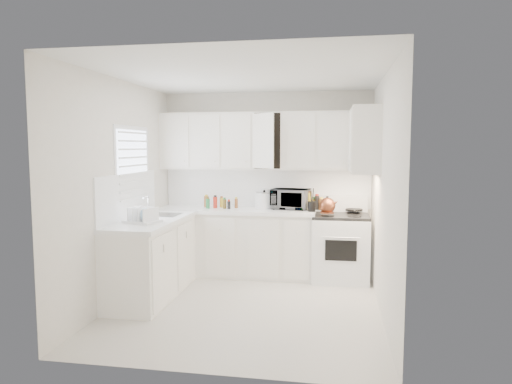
% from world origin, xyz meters
% --- Properties ---
extents(floor, '(3.20, 3.20, 0.00)m').
position_xyz_m(floor, '(0.00, 0.00, 0.00)').
color(floor, silver).
rests_on(floor, ground).
extents(ceiling, '(3.20, 3.20, 0.00)m').
position_xyz_m(ceiling, '(0.00, 0.00, 2.60)').
color(ceiling, white).
rests_on(ceiling, ground).
extents(wall_back, '(3.00, 0.00, 3.00)m').
position_xyz_m(wall_back, '(0.00, 1.60, 1.30)').
color(wall_back, white).
rests_on(wall_back, ground).
extents(wall_front, '(3.00, 0.00, 3.00)m').
position_xyz_m(wall_front, '(0.00, -1.60, 1.30)').
color(wall_front, white).
rests_on(wall_front, ground).
extents(wall_left, '(0.00, 3.20, 3.20)m').
position_xyz_m(wall_left, '(-1.50, 0.00, 1.30)').
color(wall_left, white).
rests_on(wall_left, ground).
extents(wall_right, '(0.00, 3.20, 3.20)m').
position_xyz_m(wall_right, '(1.50, 0.00, 1.30)').
color(wall_right, white).
rests_on(wall_right, ground).
extents(window_blinds, '(0.06, 0.96, 1.06)m').
position_xyz_m(window_blinds, '(-1.48, 0.35, 1.55)').
color(window_blinds, white).
rests_on(window_blinds, wall_left).
extents(lower_cabinets_back, '(2.22, 0.60, 0.90)m').
position_xyz_m(lower_cabinets_back, '(-0.39, 1.30, 0.45)').
color(lower_cabinets_back, white).
rests_on(lower_cabinets_back, floor).
extents(lower_cabinets_left, '(0.60, 1.60, 0.90)m').
position_xyz_m(lower_cabinets_left, '(-1.20, 0.20, 0.45)').
color(lower_cabinets_left, white).
rests_on(lower_cabinets_left, floor).
extents(countertop_back, '(2.24, 0.64, 0.05)m').
position_xyz_m(countertop_back, '(-0.39, 1.29, 0.93)').
color(countertop_back, white).
rests_on(countertop_back, lower_cabinets_back).
extents(countertop_left, '(0.64, 1.62, 0.05)m').
position_xyz_m(countertop_left, '(-1.19, 0.20, 0.93)').
color(countertop_left, white).
rests_on(countertop_left, lower_cabinets_left).
extents(backsplash_back, '(2.98, 0.02, 0.55)m').
position_xyz_m(backsplash_back, '(0.00, 1.59, 1.23)').
color(backsplash_back, white).
rests_on(backsplash_back, wall_back).
extents(backsplash_left, '(0.02, 1.60, 0.55)m').
position_xyz_m(backsplash_left, '(-1.49, 0.20, 1.23)').
color(backsplash_left, white).
rests_on(backsplash_left, wall_left).
extents(upper_cabinets_back, '(3.00, 0.33, 0.80)m').
position_xyz_m(upper_cabinets_back, '(0.00, 1.44, 1.50)').
color(upper_cabinets_back, white).
rests_on(upper_cabinets_back, wall_back).
extents(upper_cabinets_right, '(0.33, 0.90, 0.80)m').
position_xyz_m(upper_cabinets_right, '(1.33, 0.82, 1.50)').
color(upper_cabinets_right, white).
rests_on(upper_cabinets_right, wall_right).
extents(sink, '(0.42, 0.38, 0.30)m').
position_xyz_m(sink, '(-1.19, 0.55, 1.07)').
color(sink, gray).
rests_on(sink, countertop_left).
extents(stove, '(0.76, 0.63, 1.16)m').
position_xyz_m(stove, '(1.07, 1.25, 0.58)').
color(stove, white).
rests_on(stove, floor).
extents(tea_kettle, '(0.32, 0.29, 0.24)m').
position_xyz_m(tea_kettle, '(0.89, 1.09, 1.06)').
color(tea_kettle, maroon).
rests_on(tea_kettle, stove).
extents(frying_pan, '(0.24, 0.40, 0.04)m').
position_xyz_m(frying_pan, '(1.25, 1.41, 0.96)').
color(frying_pan, black).
rests_on(frying_pan, stove).
extents(microwave, '(0.54, 0.35, 0.34)m').
position_xyz_m(microwave, '(0.37, 1.39, 1.12)').
color(microwave, gray).
rests_on(microwave, countertop_back).
extents(rice_cooker, '(0.32, 0.32, 0.26)m').
position_xyz_m(rice_cooker, '(-0.00, 1.43, 1.08)').
color(rice_cooker, white).
rests_on(rice_cooker, countertop_back).
extents(paper_towel, '(0.12, 0.12, 0.27)m').
position_xyz_m(paper_towel, '(0.01, 1.52, 1.08)').
color(paper_towel, white).
rests_on(paper_towel, countertop_back).
extents(utensil_crock, '(0.12, 0.12, 0.33)m').
position_xyz_m(utensil_crock, '(0.68, 1.18, 1.11)').
color(utensil_crock, black).
rests_on(utensil_crock, countertop_back).
extents(dish_rack, '(0.45, 0.39, 0.21)m').
position_xyz_m(dish_rack, '(-1.19, -0.08, 1.05)').
color(dish_rack, white).
rests_on(dish_rack, countertop_left).
extents(spice_left_0, '(0.06, 0.06, 0.13)m').
position_xyz_m(spice_left_0, '(-0.85, 1.42, 1.02)').
color(spice_left_0, '#9A582A').
rests_on(spice_left_0, countertop_back).
extents(spice_left_1, '(0.06, 0.06, 0.13)m').
position_xyz_m(spice_left_1, '(-0.78, 1.33, 1.02)').
color(spice_left_1, '#2A7E42').
rests_on(spice_left_1, countertop_back).
extents(spice_left_2, '(0.06, 0.06, 0.13)m').
position_xyz_m(spice_left_2, '(-0.70, 1.42, 1.02)').
color(spice_left_2, red).
rests_on(spice_left_2, countertop_back).
extents(spice_left_3, '(0.06, 0.06, 0.13)m').
position_xyz_m(spice_left_3, '(-0.62, 1.33, 1.02)').
color(spice_left_3, yellow).
rests_on(spice_left_3, countertop_back).
extents(spice_left_4, '(0.06, 0.06, 0.13)m').
position_xyz_m(spice_left_4, '(-0.55, 1.42, 1.02)').
color(spice_left_4, brown).
rests_on(spice_left_4, countertop_back).
extents(spice_left_5, '(0.06, 0.06, 0.13)m').
position_xyz_m(spice_left_5, '(-0.47, 1.33, 1.02)').
color(spice_left_5, black).
rests_on(spice_left_5, countertop_back).
extents(spice_left_6, '(0.06, 0.06, 0.13)m').
position_xyz_m(spice_left_6, '(-0.40, 1.42, 1.02)').
color(spice_left_6, '#9A582A').
rests_on(spice_left_6, countertop_back).
extents(sauce_right_0, '(0.06, 0.06, 0.19)m').
position_xyz_m(sauce_right_0, '(0.58, 1.46, 1.05)').
color(sauce_right_0, red).
rests_on(sauce_right_0, countertop_back).
extents(sauce_right_1, '(0.06, 0.06, 0.19)m').
position_xyz_m(sauce_right_1, '(0.64, 1.40, 1.05)').
color(sauce_right_1, yellow).
rests_on(sauce_right_1, countertop_back).
extents(sauce_right_2, '(0.06, 0.06, 0.19)m').
position_xyz_m(sauce_right_2, '(0.69, 1.46, 1.05)').
color(sauce_right_2, brown).
rests_on(sauce_right_2, countertop_back).
extents(sauce_right_3, '(0.06, 0.06, 0.19)m').
position_xyz_m(sauce_right_3, '(0.74, 1.40, 1.05)').
color(sauce_right_3, black).
rests_on(sauce_right_3, countertop_back).
extents(sauce_right_4, '(0.06, 0.06, 0.19)m').
position_xyz_m(sauce_right_4, '(0.80, 1.46, 1.05)').
color(sauce_right_4, '#9A582A').
rests_on(sauce_right_4, countertop_back).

